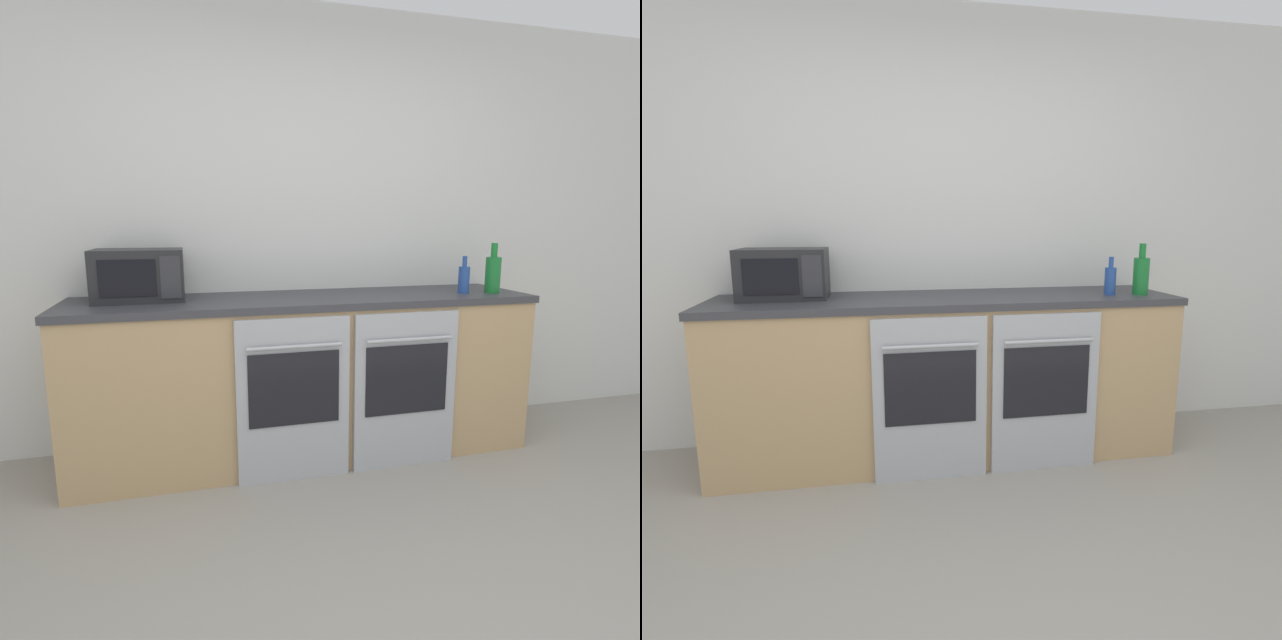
% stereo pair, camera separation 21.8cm
% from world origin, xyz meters
% --- Properties ---
extents(wall_back, '(10.00, 0.06, 2.60)m').
position_xyz_m(wall_back, '(0.00, 2.05, 1.30)').
color(wall_back, silver).
rests_on(wall_back, ground_plane).
extents(counter_back, '(2.61, 0.64, 0.94)m').
position_xyz_m(counter_back, '(0.00, 1.71, 0.47)').
color(counter_back, tan).
rests_on(counter_back, ground_plane).
extents(oven_left, '(0.59, 0.06, 0.88)m').
position_xyz_m(oven_left, '(-0.14, 1.39, 0.45)').
color(oven_left, '#A8AAAF').
rests_on(oven_left, ground_plane).
extents(oven_right, '(0.59, 0.06, 0.88)m').
position_xyz_m(oven_right, '(0.48, 1.39, 0.45)').
color(oven_right, '#A8AAAF').
rests_on(oven_right, ground_plane).
extents(microwave, '(0.46, 0.33, 0.27)m').
position_xyz_m(microwave, '(-0.89, 1.80, 1.07)').
color(microwave, '#232326').
rests_on(microwave, counter_back).
extents(bottle_green, '(0.09, 0.09, 0.30)m').
position_xyz_m(bottle_green, '(1.12, 1.59, 1.05)').
color(bottle_green, '#19722D').
rests_on(bottle_green, counter_back).
extents(bottle_blue, '(0.07, 0.07, 0.22)m').
position_xyz_m(bottle_blue, '(0.94, 1.61, 1.02)').
color(bottle_blue, '#234793').
rests_on(bottle_blue, counter_back).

